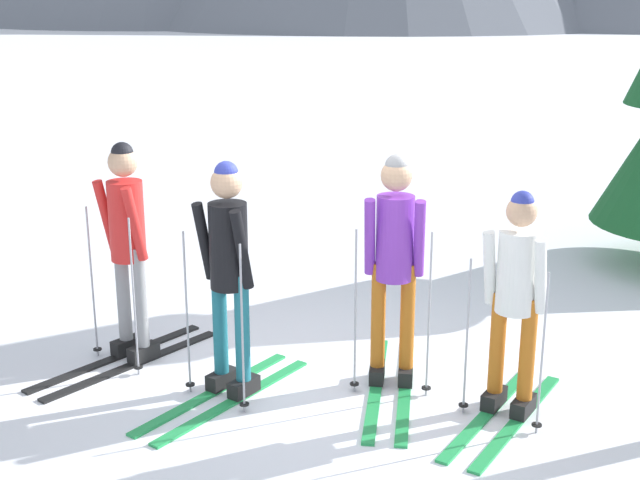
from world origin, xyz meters
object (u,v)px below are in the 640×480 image
(skier_in_red, at_px, (127,242))
(skier_in_white, at_px, (515,297))
(skier_in_black, at_px, (228,269))
(skier_in_purple, at_px, (394,257))

(skier_in_red, distance_m, skier_in_white, 3.03)
(skier_in_red, height_order, skier_in_black, skier_in_red)
(skier_in_white, bearing_deg, skier_in_red, 171.86)
(skier_in_black, bearing_deg, skier_in_red, 153.99)
(skier_in_purple, relative_size, skier_in_white, 1.10)
(skier_in_purple, height_order, skier_in_white, skier_in_purple)
(skier_in_red, bearing_deg, skier_in_purple, -2.05)
(skier_in_red, relative_size, skier_in_white, 1.10)
(skier_in_black, distance_m, skier_in_white, 2.04)
(skier_in_black, xyz_separation_m, skier_in_white, (2.03, 0.04, -0.10))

